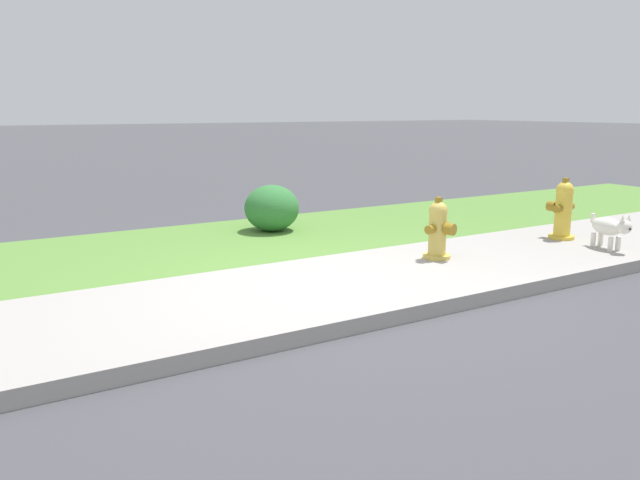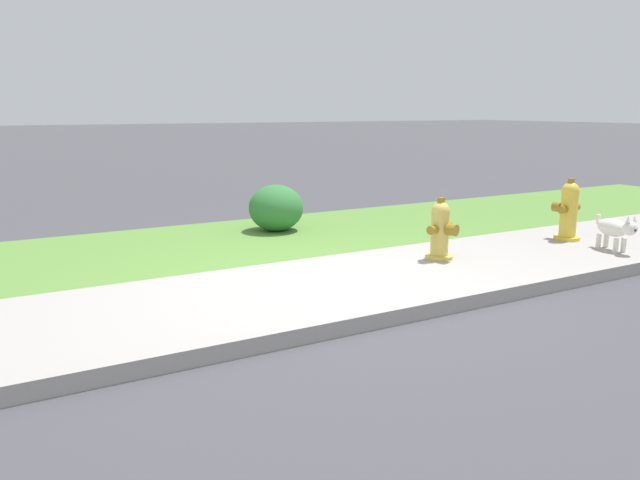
% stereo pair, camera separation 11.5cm
% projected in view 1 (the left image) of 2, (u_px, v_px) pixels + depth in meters
% --- Properties ---
extents(ground_plane, '(120.00, 120.00, 0.00)m').
position_uv_depth(ground_plane, '(330.00, 286.00, 5.49)').
color(ground_plane, '#424247').
extents(sidewalk_pavement, '(18.00, 1.93, 0.01)m').
position_uv_depth(sidewalk_pavement, '(330.00, 285.00, 5.49)').
color(sidewalk_pavement, '#9E9993').
rests_on(sidewalk_pavement, ground).
extents(grass_verge, '(18.00, 2.51, 0.01)m').
position_uv_depth(grass_verge, '(230.00, 240.00, 7.35)').
color(grass_verge, '#568438').
rests_on(grass_verge, ground).
extents(street_curb, '(18.00, 0.16, 0.12)m').
position_uv_depth(street_curb, '(405.00, 312.00, 4.60)').
color(street_curb, '#9E9993').
rests_on(street_curb, ground).
extents(fire_hydrant_across_street, '(0.38, 0.35, 0.73)m').
position_uv_depth(fire_hydrant_across_street, '(563.00, 210.00, 7.37)').
color(fire_hydrant_across_street, gold).
rests_on(fire_hydrant_across_street, ground).
extents(fire_hydrant_mid_block, '(0.37, 0.34, 0.65)m').
position_uv_depth(fire_hydrant_mid_block, '(438.00, 230.00, 6.39)').
color(fire_hydrant_mid_block, gold).
rests_on(fire_hydrant_mid_block, ground).
extents(small_white_dog, '(0.27, 0.55, 0.43)m').
position_uv_depth(small_white_dog, '(610.00, 228.00, 6.81)').
color(small_white_dog, silver).
rests_on(small_white_dog, ground).
extents(shrub_bush_mid_verge, '(0.69, 0.69, 0.59)m').
position_uv_depth(shrub_bush_mid_verge, '(272.00, 208.00, 7.89)').
color(shrub_bush_mid_verge, '#337538').
rests_on(shrub_bush_mid_verge, ground).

